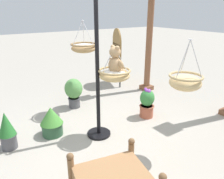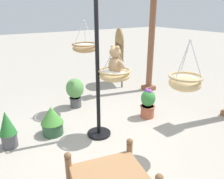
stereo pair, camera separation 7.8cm
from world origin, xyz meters
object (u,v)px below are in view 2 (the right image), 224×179
Objects in this scene: potted_plant_bushy_green at (75,91)px; teddy_bear at (116,62)px; display_pole_central at (98,95)px; hanging_basket_with_teddy at (115,74)px; potted_plant_tall_leafy at (148,103)px; hanging_basket_left_high at (85,47)px; potted_plant_fern_front at (8,129)px; potted_plant_conical_shrub at (52,120)px; greenhouse_pillar_right at (151,39)px; display_sign_board at (119,52)px; hanging_basket_right_low at (185,82)px.

teddy_bear is at bearing 4.40° from potted_plant_bushy_green.
display_pole_central reaches higher than hanging_basket_with_teddy.
display_pole_central reaches higher than potted_plant_tall_leafy.
potted_plant_tall_leafy is (-0.05, 1.25, -0.48)m from display_pole_central.
potted_plant_bushy_green is (-0.32, -0.15, -1.07)m from hanging_basket_left_high.
potted_plant_fern_front reaches higher than potted_plant_conical_shrub.
potted_plant_tall_leafy is at bearing 80.74° from potted_plant_fern_front.
teddy_bear is 0.70× the size of potted_plant_bushy_green.
display_pole_central is 1.02m from potted_plant_conical_shrub.
greenhouse_pillar_right is at bearing 105.06° from potted_plant_conical_shrub.
hanging_basket_right_low is at bearing -19.77° from display_sign_board.
hanging_basket_with_teddy is 0.22m from teddy_bear.
hanging_basket_left_high is 1.68m from potted_plant_conical_shrub.
teddy_bear is 0.75× the size of potted_plant_tall_leafy.
display_pole_central reaches higher than hanging_basket_right_low.
display_pole_central reaches higher than hanging_basket_left_high.
display_pole_central is at bearing -61.23° from greenhouse_pillar_right.
hanging_basket_right_low is 1.63m from potted_plant_tall_leafy.
hanging_basket_right_low is at bearing 32.51° from display_pole_central.
hanging_basket_with_teddy is at bearing 59.04° from display_pole_central.
display_pole_central is 1.48× the size of display_sign_board.
display_pole_central is 3.84× the size of potted_plant_tall_leafy.
teddy_bear reaches higher than potted_plant_bushy_green.
hanging_basket_left_high is at bearing -168.53° from hanging_basket_right_low.
potted_plant_fern_front is at bearing -71.85° from hanging_basket_left_high.
hanging_basket_left_high is 0.39× the size of display_sign_board.
potted_plant_tall_leafy is 1.75m from potted_plant_bushy_green.
potted_plant_fern_front is 0.39× the size of display_sign_board.
display_sign_board is at bearing 160.79° from potted_plant_tall_leafy.
hanging_basket_with_teddy is (0.15, 0.25, 0.38)m from display_pole_central.
display_sign_board reaches higher than teddy_bear.
hanging_basket_left_high is (-1.23, 0.06, 0.29)m from hanging_basket_with_teddy.
teddy_bear is 0.75× the size of hanging_basket_left_high.
potted_plant_tall_leafy is at bearing 101.28° from teddy_bear.
hanging_basket_with_teddy is 1.19m from hanging_basket_right_low.
display_pole_central reaches higher than teddy_bear.
potted_plant_bushy_green is (-0.91, 1.64, 0.07)m from potted_plant_fern_front.
display_sign_board is (-1.20, 1.72, -0.47)m from hanging_basket_left_high.
hanging_basket_with_teddy reaches higher than potted_plant_tall_leafy.
hanging_basket_left_high reaches higher than potted_plant_conical_shrub.
hanging_basket_right_low is 1.12× the size of potted_plant_tall_leafy.
potted_plant_fern_front is at bearing -99.26° from potted_plant_tall_leafy.
greenhouse_pillar_right is at bearing 146.68° from hanging_basket_right_low.
potted_plant_conical_shrub is at bearing -123.51° from hanging_basket_with_teddy.
potted_plant_bushy_green is (-1.55, -0.10, -0.77)m from hanging_basket_with_teddy.
teddy_bear is (-0.00, 0.02, 0.22)m from hanging_basket_with_teddy.
potted_plant_conical_shrub is (0.58, -1.03, -1.19)m from hanging_basket_left_high.
teddy_bear is 0.88× the size of potted_plant_conical_shrub.
hanging_basket_with_teddy reaches higher than potted_plant_fern_front.
teddy_bear is at bearing -78.72° from potted_plant_tall_leafy.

